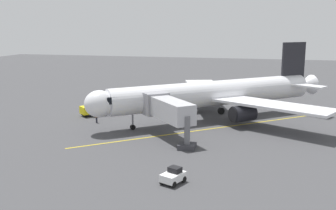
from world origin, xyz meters
The scene contains 8 objects.
ground_plane centered at (0.00, 0.00, 0.00)m, with size 220.00×220.00×0.00m, color #424244.
apron_lead_in_line centered at (0.98, 8.30, 0.01)m, with size 0.24×40.00×0.01m, color yellow.
airplane centered at (0.77, 2.12, 4.00)m, with size 33.66×32.30×11.50m.
jet_bridge centered at (5.86, 13.53, 3.76)m, with size 8.97×9.95×5.40m.
ground_crew_marshaller centered at (17.75, 8.66, 0.89)m, with size 0.27×0.41×1.71m.
ground_crew_wing_walker centered at (15.33, 1.41, 0.89)m, with size 0.47×0.41×1.71m.
tug_near_nose centered at (1.40, 28.36, 0.70)m, with size 2.29×2.71×1.50m.
box_truck_portside centered at (19.99, 3.95, 1.39)m, with size 4.50×4.74×2.62m.
Camera 1 is at (-6.53, 62.36, 14.51)m, focal length 42.82 mm.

